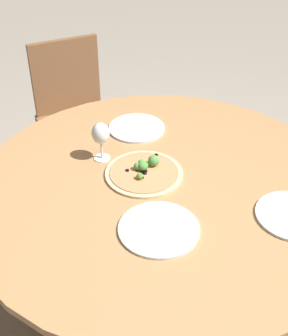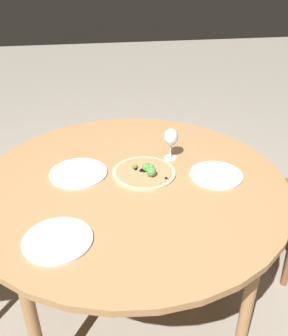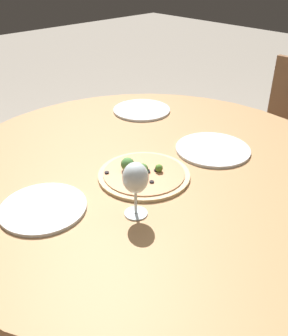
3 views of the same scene
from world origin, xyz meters
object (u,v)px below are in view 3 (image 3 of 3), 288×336
object	(u,v)px
pizza	(143,173)
wine_glass	(135,179)
plate_far	(43,208)
plate_near	(142,110)
plate_side	(213,149)
chair_2	(286,140)

from	to	relation	value
pizza	wine_glass	size ratio (longest dim) A/B	1.83
wine_glass	plate_far	distance (m)	0.27
plate_near	plate_side	distance (m)	0.45
pizza	plate_near	world-z (taller)	pizza
chair_2	pizza	distance (m)	1.12
pizza	wine_glass	distance (m)	0.21
plate_side	wine_glass	bearing A→B (deg)	100.46
plate_side	plate_far	bearing A→B (deg)	80.00
chair_2	pizza	size ratio (longest dim) A/B	2.99
plate_far	plate_side	bearing A→B (deg)	-100.00
wine_glass	pizza	bearing A→B (deg)	-49.04
chair_2	plate_far	xyz separation A→B (m)	(0.02, 1.40, 0.26)
plate_near	plate_side	world-z (taller)	same
pizza	plate_near	bearing A→B (deg)	-42.88
wine_glass	plate_side	size ratio (longest dim) A/B	0.60
plate_near	plate_far	xyz separation A→B (m)	(-0.33, 0.68, 0.00)
pizza	plate_far	world-z (taller)	pizza
wine_glass	plate_far	size ratio (longest dim) A/B	0.66
wine_glass	plate_near	size ratio (longest dim) A/B	0.63
pizza	plate_near	distance (m)	0.54
plate_side	chair_2	bearing A→B (deg)	-83.33
plate_near	plate_side	xyz separation A→B (m)	(-0.44, 0.07, 0.00)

